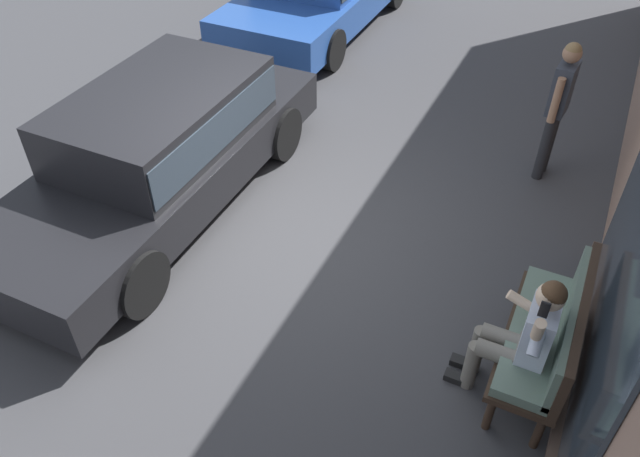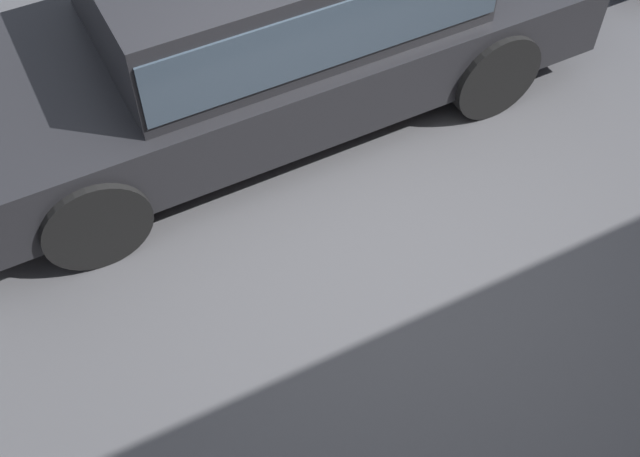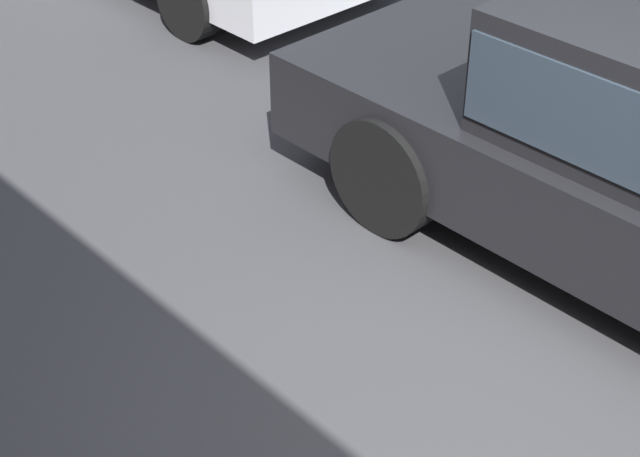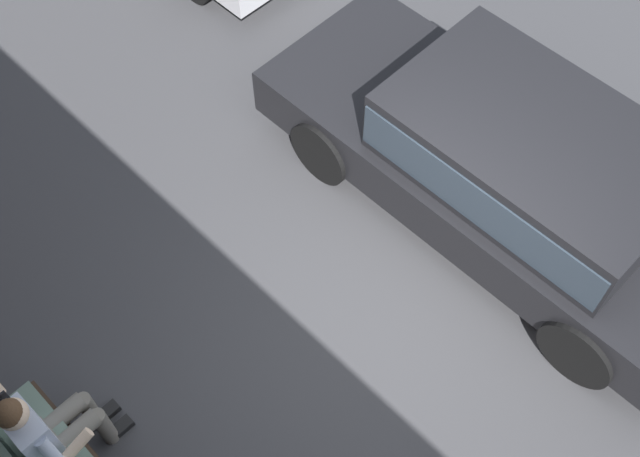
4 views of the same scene
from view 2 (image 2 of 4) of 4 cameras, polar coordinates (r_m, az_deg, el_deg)
ground_plane at (r=5.17m, az=4.50°, el=-1.12°), size 60.00×60.00×0.00m
parked_car_mid at (r=5.58m, az=-3.86°, el=14.92°), size 4.71×1.83×1.40m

